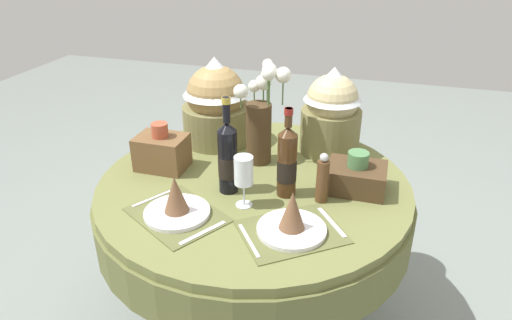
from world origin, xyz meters
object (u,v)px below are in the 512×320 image
flower_vase (261,117)px  gift_tub_back_left (216,99)px  dining_table (254,208)px  pepper_mill (322,179)px  wine_glass_right (244,172)px  gift_tub_back_right (332,108)px  place_setting_right (292,221)px  wine_bottle_centre (228,157)px  wine_bottle_left (287,162)px  place_setting_left (176,204)px  woven_basket_side_right (356,176)px  woven_basket_side_left (162,151)px

flower_vase → gift_tub_back_left: size_ratio=1.09×
dining_table → pepper_mill: pepper_mill is taller
wine_glass_right → gift_tub_back_right: bearing=67.6°
place_setting_right → wine_bottle_centre: size_ratio=1.10×
place_setting_right → gift_tub_back_right: bearing=88.0°
place_setting_right → flower_vase: bearing=117.3°
place_setting_right → wine_bottle_left: wine_bottle_left is taller
place_setting_left → wine_bottle_left: size_ratio=1.19×
dining_table → wine_glass_right: (0.02, -0.19, 0.28)m
dining_table → gift_tub_back_left: 0.56m
gift_tub_back_left → place_setting_right: bearing=-51.1°
wine_bottle_left → pepper_mill: size_ratio=1.78×
dining_table → place_setting_left: size_ratio=3.07×
flower_vase → gift_tub_back_right: flower_vase is taller
dining_table → wine_bottle_left: bearing=-23.4°
dining_table → pepper_mill: (0.29, -0.07, 0.23)m
wine_bottle_centre → woven_basket_side_right: wine_bottle_centre is taller
gift_tub_back_left → dining_table: bearing=-49.2°
dining_table → wine_glass_right: size_ratio=6.42×
wine_bottle_left → gift_tub_back_left: (-0.44, 0.39, 0.07)m
place_setting_left → wine_glass_right: 0.27m
pepper_mill → wine_glass_right: bearing=-157.1°
dining_table → place_setting_left: bearing=-120.9°
place_setting_right → wine_glass_right: size_ratio=2.11×
gift_tub_back_left → gift_tub_back_right: size_ratio=1.04×
gift_tub_back_left → gift_tub_back_right: (0.54, 0.05, -0.00)m
wine_bottle_centre → pepper_mill: wine_bottle_centre is taller
place_setting_left → dining_table: bearing=59.1°
place_setting_left → woven_basket_side_right: (0.60, 0.37, 0.01)m
wine_bottle_centre → gift_tub_back_right: 0.58m
wine_glass_right → woven_basket_side_left: bearing=155.9°
dining_table → gift_tub_back_left: bearing=130.8°
flower_vase → woven_basket_side_right: (0.43, -0.13, -0.15)m
woven_basket_side_right → place_setting_right: bearing=-116.6°
place_setting_left → woven_basket_side_left: 0.39m
pepper_mill → woven_basket_side_left: woven_basket_side_left is taller
place_setting_right → wine_bottle_centre: (-0.30, 0.20, 0.10)m
pepper_mill → flower_vase: bearing=141.0°
place_setting_right → gift_tub_back_right: 0.70m
flower_vase → gift_tub_back_right: size_ratio=1.13×
dining_table → flower_vase: size_ratio=2.90×
place_setting_right → woven_basket_side_right: (0.18, 0.36, 0.01)m
wine_bottle_left → wine_glass_right: wine_bottle_left is taller
place_setting_right → wine_glass_right: 0.26m
flower_vase → place_setting_right: bearing=-62.7°
wine_glass_right → woven_basket_side_left: 0.48m
place_setting_left → place_setting_right: bearing=2.3°
flower_vase → gift_tub_back_left: 0.30m
place_setting_left → gift_tub_back_left: (-0.09, 0.65, 0.17)m
place_setting_right → wine_bottle_centre: 0.38m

